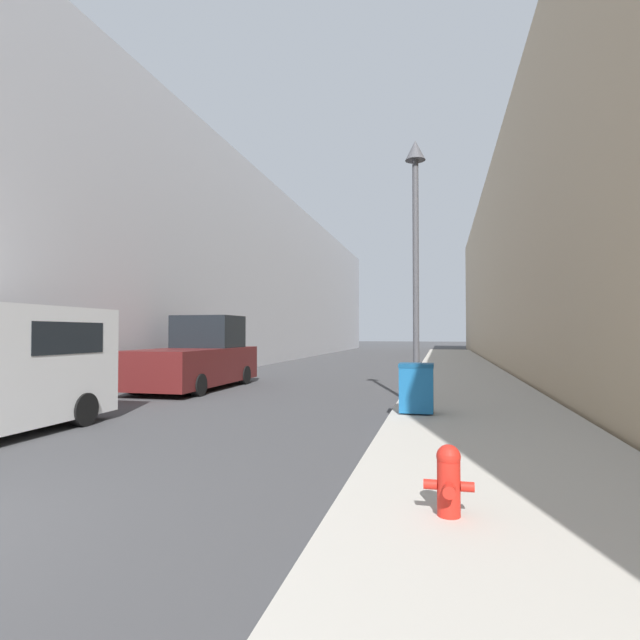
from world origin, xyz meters
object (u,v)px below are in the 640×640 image
object	(u,v)px
trash_bin	(416,388)
pickup_truck	(198,358)
lamppost	(416,230)
fire_hydrant	(449,479)

from	to	relation	value
trash_bin	pickup_truck	size ratio (longest dim) A/B	0.19
trash_bin	lamppost	xyz separation A→B (m)	(-0.10, 2.02, 3.67)
trash_bin	pickup_truck	world-z (taller)	pickup_truck
lamppost	fire_hydrant	bearing A→B (deg)	-85.22
fire_hydrant	trash_bin	bearing A→B (deg)	95.49
fire_hydrant	pickup_truck	distance (m)	12.75
pickup_truck	fire_hydrant	bearing A→B (deg)	-52.59
fire_hydrant	lamppost	xyz separation A→B (m)	(-0.65, 7.78, 3.87)
pickup_truck	lamppost	bearing A→B (deg)	-18.27
lamppost	trash_bin	bearing A→B (deg)	-87.27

